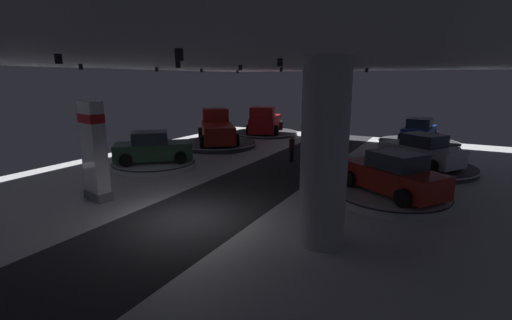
{
  "coord_description": "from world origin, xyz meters",
  "views": [
    {
      "loc": [
        7.88,
        -9.46,
        4.9
      ],
      "look_at": [
        0.57,
        4.06,
        1.4
      ],
      "focal_mm": 25.32,
      "sensor_mm": 36.0,
      "label": 1
    }
  ],
  "objects_px": {
    "column_right": "(324,154)",
    "display_car_far_right": "(421,151)",
    "display_platform_mid_left": "(154,163)",
    "pickup_truck_deep_left": "(265,122)",
    "display_platform_far_left": "(218,144)",
    "display_platform_far_right": "(419,167)",
    "display_platform_deep_right": "(418,143)",
    "display_platform_deep_left": "(266,133)",
    "display_car_mid_left": "(153,148)",
    "pickup_truck_far_left": "(217,129)",
    "visitor_walking_near": "(292,147)",
    "display_car_mid_right": "(393,174)",
    "brand_sign_pylon": "(94,150)",
    "display_car_deep_right": "(419,131)",
    "display_platform_mid_right": "(391,196)"
  },
  "relations": [
    {
      "from": "column_right",
      "to": "display_car_far_right",
      "type": "bearing_deg",
      "value": 80.52
    },
    {
      "from": "display_platform_mid_left",
      "to": "column_right",
      "type": "bearing_deg",
      "value": -23.14
    },
    {
      "from": "column_right",
      "to": "pickup_truck_deep_left",
      "type": "height_order",
      "value": "column_right"
    },
    {
      "from": "display_platform_far_left",
      "to": "display_platform_far_right",
      "type": "relative_size",
      "value": 0.96
    },
    {
      "from": "display_platform_deep_right",
      "to": "display_platform_deep_left",
      "type": "bearing_deg",
      "value": -178.15
    },
    {
      "from": "column_right",
      "to": "display_car_mid_left",
      "type": "distance_m",
      "value": 12.58
    },
    {
      "from": "pickup_truck_far_left",
      "to": "visitor_walking_near",
      "type": "xyz_separation_m",
      "value": [
        6.88,
        -2.24,
        -0.37
      ]
    },
    {
      "from": "display_car_mid_left",
      "to": "display_car_far_right",
      "type": "relative_size",
      "value": 0.96
    },
    {
      "from": "display_car_mid_right",
      "to": "visitor_walking_near",
      "type": "bearing_deg",
      "value": 144.38
    },
    {
      "from": "display_platform_deep_right",
      "to": "visitor_walking_near",
      "type": "bearing_deg",
      "value": -123.54
    },
    {
      "from": "display_car_mid_left",
      "to": "pickup_truck_deep_left",
      "type": "bearing_deg",
      "value": 88.79
    },
    {
      "from": "brand_sign_pylon",
      "to": "display_platform_deep_left",
      "type": "distance_m",
      "value": 19.2
    },
    {
      "from": "brand_sign_pylon",
      "to": "visitor_walking_near",
      "type": "distance_m",
      "value": 11.05
    },
    {
      "from": "column_right",
      "to": "display_platform_far_left",
      "type": "height_order",
      "value": "column_right"
    },
    {
      "from": "display_platform_mid_left",
      "to": "display_car_far_right",
      "type": "bearing_deg",
      "value": 25.28
    },
    {
      "from": "column_right",
      "to": "display_platform_far_left",
      "type": "bearing_deg",
      "value": 135.27
    },
    {
      "from": "display_car_deep_right",
      "to": "pickup_truck_far_left",
      "type": "height_order",
      "value": "pickup_truck_far_left"
    },
    {
      "from": "brand_sign_pylon",
      "to": "pickup_truck_deep_left",
      "type": "bearing_deg",
      "value": 95.51
    },
    {
      "from": "brand_sign_pylon",
      "to": "pickup_truck_deep_left",
      "type": "xyz_separation_m",
      "value": [
        -1.8,
        18.7,
        -0.91
      ]
    },
    {
      "from": "display_car_deep_right",
      "to": "pickup_truck_deep_left",
      "type": "xyz_separation_m",
      "value": [
        -12.36,
        -0.68,
        0.06
      ]
    },
    {
      "from": "column_right",
      "to": "pickup_truck_deep_left",
      "type": "distance_m",
      "value": 21.44
    },
    {
      "from": "display_platform_mid_left",
      "to": "display_platform_far_left",
      "type": "bearing_deg",
      "value": 92.09
    },
    {
      "from": "pickup_truck_far_left",
      "to": "pickup_truck_deep_left",
      "type": "relative_size",
      "value": 0.96
    },
    {
      "from": "brand_sign_pylon",
      "to": "column_right",
      "type": "bearing_deg",
      "value": 2.91
    },
    {
      "from": "display_platform_far_left",
      "to": "display_platform_deep_left",
      "type": "height_order",
      "value": "display_platform_far_left"
    },
    {
      "from": "display_car_far_right",
      "to": "display_car_mid_right",
      "type": "xyz_separation_m",
      "value": [
        -0.57,
        -6.1,
        0.07
      ]
    },
    {
      "from": "display_platform_deep_right",
      "to": "pickup_truck_deep_left",
      "type": "xyz_separation_m",
      "value": [
        -12.36,
        -0.71,
        0.98
      ]
    },
    {
      "from": "display_car_far_right",
      "to": "display_car_mid_right",
      "type": "height_order",
      "value": "display_car_mid_right"
    },
    {
      "from": "display_platform_deep_right",
      "to": "display_car_far_right",
      "type": "height_order",
      "value": "display_car_far_right"
    },
    {
      "from": "pickup_truck_deep_left",
      "to": "display_car_far_right",
      "type": "bearing_deg",
      "value": -28.32
    },
    {
      "from": "display_platform_far_left",
      "to": "pickup_truck_deep_left",
      "type": "xyz_separation_m",
      "value": [
        0.5,
        6.64,
        0.98
      ]
    },
    {
      "from": "pickup_truck_far_left",
      "to": "display_platform_far_right",
      "type": "relative_size",
      "value": 0.93
    },
    {
      "from": "display_platform_deep_left",
      "to": "display_car_mid_right",
      "type": "relative_size",
      "value": 1.27
    },
    {
      "from": "display_car_deep_right",
      "to": "display_car_mid_right",
      "type": "relative_size",
      "value": 0.97
    },
    {
      "from": "display_car_deep_right",
      "to": "display_platform_far_right",
      "type": "bearing_deg",
      "value": -84.98
    },
    {
      "from": "display_car_deep_right",
      "to": "pickup_truck_deep_left",
      "type": "height_order",
      "value": "pickup_truck_deep_left"
    },
    {
      "from": "display_platform_deep_right",
      "to": "display_platform_deep_left",
      "type": "distance_m",
      "value": 12.47
    },
    {
      "from": "column_right",
      "to": "display_platform_far_right",
      "type": "distance_m",
      "value": 11.64
    },
    {
      "from": "display_platform_deep_right",
      "to": "display_car_mid_right",
      "type": "xyz_separation_m",
      "value": [
        0.13,
        -13.85,
        0.92
      ]
    },
    {
      "from": "display_platform_far_left",
      "to": "pickup_truck_far_left",
      "type": "relative_size",
      "value": 1.04
    },
    {
      "from": "display_platform_far_left",
      "to": "brand_sign_pylon",
      "type": "bearing_deg",
      "value": -79.17
    },
    {
      "from": "display_platform_mid_left",
      "to": "display_car_mid_right",
      "type": "relative_size",
      "value": 1.02
    },
    {
      "from": "display_platform_deep_right",
      "to": "display_car_far_right",
      "type": "xyz_separation_m",
      "value": [
        0.7,
        -7.75,
        0.85
      ]
    },
    {
      "from": "display_platform_deep_left",
      "to": "display_car_mid_right",
      "type": "xyz_separation_m",
      "value": [
        12.59,
        -13.45,
        0.98
      ]
    },
    {
      "from": "display_car_mid_right",
      "to": "display_car_mid_left",
      "type": "bearing_deg",
      "value": -179.07
    },
    {
      "from": "display_platform_mid_left",
      "to": "pickup_truck_far_left",
      "type": "bearing_deg",
      "value": 93.67
    },
    {
      "from": "pickup_truck_deep_left",
      "to": "display_platform_mid_right",
      "type": "bearing_deg",
      "value": -46.48
    },
    {
      "from": "brand_sign_pylon",
      "to": "pickup_truck_deep_left",
      "type": "height_order",
      "value": "brand_sign_pylon"
    },
    {
      "from": "pickup_truck_far_left",
      "to": "display_platform_mid_left",
      "type": "bearing_deg",
      "value": -86.33
    },
    {
      "from": "display_car_mid_left",
      "to": "display_platform_far_right",
      "type": "relative_size",
      "value": 0.73
    }
  ]
}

